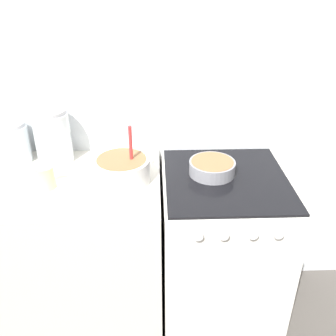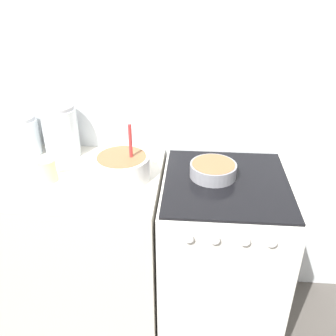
# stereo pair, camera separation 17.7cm
# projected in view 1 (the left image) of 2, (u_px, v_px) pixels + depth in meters

# --- Properties ---
(wall_back) EXTENTS (4.72, 0.05, 2.40)m
(wall_back) POSITION_uv_depth(u_px,v_px,m) (158.00, 102.00, 1.95)
(wall_back) COLOR silver
(wall_back) RESTS_ON ground_plane
(countertop_cabinet) EXTENTS (0.86, 0.64, 0.94)m
(countertop_cabinet) POSITION_uv_depth(u_px,v_px,m) (80.00, 256.00, 1.99)
(countertop_cabinet) COLOR silver
(countertop_cabinet) RESTS_ON ground_plane
(stove) EXTENTS (0.61, 0.66, 0.94)m
(stove) POSITION_uv_depth(u_px,v_px,m) (220.00, 253.00, 2.02)
(stove) COLOR white
(stove) RESTS_ON ground_plane
(mixing_bowl) EXTENTS (0.26, 0.26, 0.28)m
(mixing_bowl) POSITION_uv_depth(u_px,v_px,m) (122.00, 169.00, 1.73)
(mixing_bowl) COLOR white
(mixing_bowl) RESTS_ON countertop_cabinet
(baking_pan) EXTENTS (0.22, 0.22, 0.07)m
(baking_pan) POSITION_uv_depth(u_px,v_px,m) (212.00, 167.00, 1.81)
(baking_pan) COLOR gray
(baking_pan) RESTS_ON stove
(storage_jar_left) EXTENTS (0.17, 0.17, 0.21)m
(storage_jar_left) POSITION_uv_depth(u_px,v_px,m) (13.00, 145.00, 1.90)
(storage_jar_left) COLOR silver
(storage_jar_left) RESTS_ON countertop_cabinet
(storage_jar_middle) EXTENTS (0.18, 0.18, 0.27)m
(storage_jar_middle) POSITION_uv_depth(u_px,v_px,m) (53.00, 140.00, 1.89)
(storage_jar_middle) COLOR silver
(storage_jar_middle) RESTS_ON countertop_cabinet
(tin_can) EXTENTS (0.08, 0.08, 0.11)m
(tin_can) POSITION_uv_depth(u_px,v_px,m) (46.00, 178.00, 1.68)
(tin_can) COLOR beige
(tin_can) RESTS_ON countertop_cabinet
(recipe_page) EXTENTS (0.28, 0.35, 0.01)m
(recipe_page) POSITION_uv_depth(u_px,v_px,m) (57.00, 196.00, 1.64)
(recipe_page) COLOR white
(recipe_page) RESTS_ON countertop_cabinet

